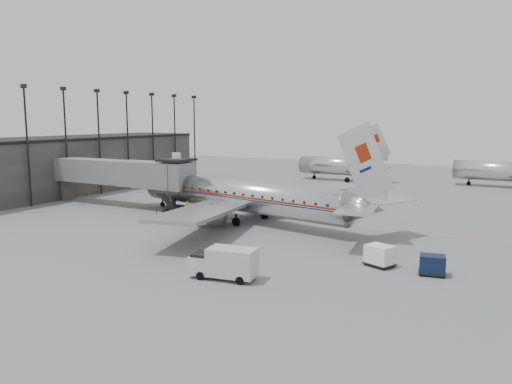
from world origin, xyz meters
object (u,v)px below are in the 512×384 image
at_px(service_van, 224,262).
at_px(baggage_cart_white, 380,255).
at_px(airliner, 243,196).
at_px(baggage_cart_navy, 432,265).
at_px(ramp_worker, 188,208).

bearing_deg(service_van, baggage_cart_white, 34.34).
bearing_deg(airliner, service_van, -52.63).
bearing_deg(baggage_cart_navy, baggage_cart_white, 165.00).
bearing_deg(baggage_cart_navy, service_van, -158.19).
bearing_deg(airliner, baggage_cart_navy, -13.89).
xyz_separation_m(baggage_cart_navy, baggage_cart_white, (-3.87, 0.37, 0.09)).
height_order(baggage_cart_navy, ramp_worker, ramp_worker).
relative_size(baggage_cart_navy, ramp_worker, 1.30).
xyz_separation_m(airliner, ramp_worker, (-7.49, 0.14, -1.94)).
distance_m(service_van, baggage_cart_navy, 14.84).
height_order(airliner, service_van, airliner).
relative_size(service_van, ramp_worker, 3.11).
bearing_deg(baggage_cart_navy, airliner, 145.12).
height_order(service_van, ramp_worker, service_van).
bearing_deg(service_van, airliner, 107.69).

